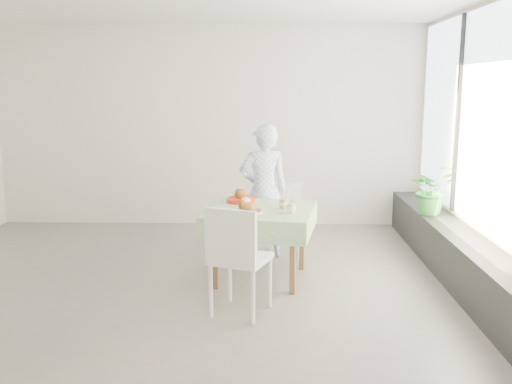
{
  "coord_description": "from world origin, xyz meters",
  "views": [
    {
      "loc": [
        0.87,
        -5.54,
        1.98
      ],
      "look_at": [
        0.72,
        0.17,
        0.9
      ],
      "focal_mm": 40.0,
      "sensor_mm": 36.0,
      "label": 1
    }
  ],
  "objects_px": {
    "chair_far": "(284,234)",
    "main_dish": "(247,207)",
    "cafe_table": "(261,235)",
    "chair_near": "(240,280)",
    "juice_cup_orange": "(284,202)",
    "diner": "(264,191)",
    "potted_plant": "(431,189)"
  },
  "relations": [
    {
      "from": "juice_cup_orange",
      "to": "chair_near",
      "type": "bearing_deg",
      "value": -113.13
    },
    {
      "from": "chair_near",
      "to": "juice_cup_orange",
      "type": "relative_size",
      "value": 3.59
    },
    {
      "from": "diner",
      "to": "juice_cup_orange",
      "type": "distance_m",
      "value": 0.79
    },
    {
      "from": "juice_cup_orange",
      "to": "potted_plant",
      "type": "bearing_deg",
      "value": 26.75
    },
    {
      "from": "chair_near",
      "to": "main_dish",
      "type": "bearing_deg",
      "value": 87.23
    },
    {
      "from": "chair_far",
      "to": "chair_near",
      "type": "bearing_deg",
      "value": -103.74
    },
    {
      "from": "chair_near",
      "to": "cafe_table",
      "type": "bearing_deg",
      "value": 79.79
    },
    {
      "from": "cafe_table",
      "to": "main_dish",
      "type": "height_order",
      "value": "main_dish"
    },
    {
      "from": "diner",
      "to": "chair_near",
      "type": "bearing_deg",
      "value": 71.8
    },
    {
      "from": "main_dish",
      "to": "chair_near",
      "type": "bearing_deg",
      "value": -92.77
    },
    {
      "from": "potted_plant",
      "to": "diner",
      "type": "bearing_deg",
      "value": -176.78
    },
    {
      "from": "cafe_table",
      "to": "diner",
      "type": "bearing_deg",
      "value": 88.55
    },
    {
      "from": "potted_plant",
      "to": "main_dish",
      "type": "bearing_deg",
      "value": -152.94
    },
    {
      "from": "chair_near",
      "to": "main_dish",
      "type": "xyz_separation_m",
      "value": [
        0.04,
        0.73,
        0.49
      ]
    },
    {
      "from": "chair_near",
      "to": "main_dish",
      "type": "height_order",
      "value": "chair_near"
    },
    {
      "from": "cafe_table",
      "to": "potted_plant",
      "type": "height_order",
      "value": "potted_plant"
    },
    {
      "from": "cafe_table",
      "to": "chair_near",
      "type": "distance_m",
      "value": 0.95
    },
    {
      "from": "potted_plant",
      "to": "cafe_table",
      "type": "bearing_deg",
      "value": -155.74
    },
    {
      "from": "main_dish",
      "to": "juice_cup_orange",
      "type": "relative_size",
      "value": 1.12
    },
    {
      "from": "chair_near",
      "to": "chair_far",
      "type": "bearing_deg",
      "value": 76.26
    },
    {
      "from": "cafe_table",
      "to": "diner",
      "type": "distance_m",
      "value": 0.84
    },
    {
      "from": "chair_far",
      "to": "diner",
      "type": "distance_m",
      "value": 0.58
    },
    {
      "from": "cafe_table",
      "to": "diner",
      "type": "xyz_separation_m",
      "value": [
        0.02,
        0.77,
        0.32
      ]
    },
    {
      "from": "main_dish",
      "to": "cafe_table",
      "type": "bearing_deg",
      "value": 54.8
    },
    {
      "from": "chair_far",
      "to": "chair_near",
      "type": "relative_size",
      "value": 0.86
    },
    {
      "from": "cafe_table",
      "to": "juice_cup_orange",
      "type": "relative_size",
      "value": 4.43
    },
    {
      "from": "potted_plant",
      "to": "juice_cup_orange",
      "type": "bearing_deg",
      "value": -153.25
    },
    {
      "from": "chair_far",
      "to": "main_dish",
      "type": "distance_m",
      "value": 1.21
    },
    {
      "from": "chair_far",
      "to": "juice_cup_orange",
      "type": "relative_size",
      "value": 3.08
    },
    {
      "from": "chair_near",
      "to": "potted_plant",
      "type": "relative_size",
      "value": 1.67
    },
    {
      "from": "chair_far",
      "to": "diner",
      "type": "height_order",
      "value": "diner"
    },
    {
      "from": "diner",
      "to": "chair_far",
      "type": "bearing_deg",
      "value": 179.88
    }
  ]
}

